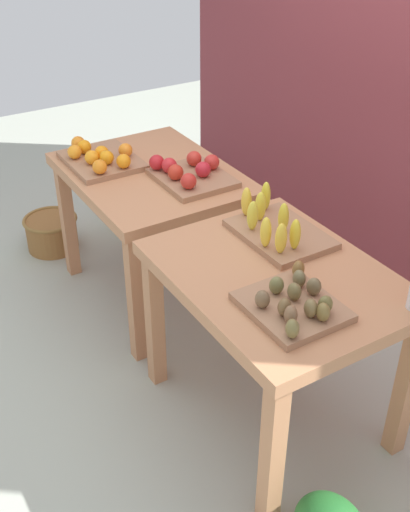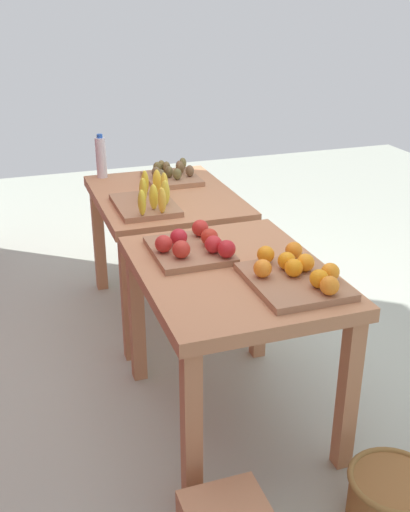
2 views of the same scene
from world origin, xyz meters
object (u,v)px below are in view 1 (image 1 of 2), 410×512
at_px(display_table_left, 152,191).
at_px(orange_bin, 100,158).
at_px(apple_bin, 189,173).
at_px(kiwi_bin, 294,303).
at_px(banana_crate, 276,228).
at_px(wicker_basket, 52,232).
at_px(cardboard_produce_box, 141,208).
at_px(display_table_right, 276,295).

height_order(display_table_left, orange_bin, orange_bin).
height_order(apple_bin, kiwi_bin, apple_bin).
relative_size(orange_bin, banana_crate, 1.03).
relative_size(display_table_left, banana_crate, 2.33).
bearing_deg(wicker_basket, cardboard_produce_box, 90.22).
bearing_deg(kiwi_bin, cardboard_produce_box, 169.27).
xyz_separation_m(display_table_left, display_table_right, (1.12, 0.00, 0.00)).
height_order(display_table_right, wicker_basket, display_table_right).
bearing_deg(apple_bin, display_table_left, -149.61).
distance_m(orange_bin, cardboard_produce_box, 1.05).
bearing_deg(kiwi_bin, banana_crate, 150.38).
height_order(display_table_right, banana_crate, banana_crate).
xyz_separation_m(apple_bin, kiwi_bin, (1.16, -0.23, -0.01)).
xyz_separation_m(display_table_left, apple_bin, (0.20, 0.12, 0.16)).
relative_size(apple_bin, wicker_basket, 1.16).
relative_size(kiwi_bin, cardboard_produce_box, 0.91).
distance_m(wicker_basket, cardboard_produce_box, 0.65).
height_order(display_table_left, apple_bin, apple_bin).
height_order(display_table_left, banana_crate, banana_crate).
height_order(orange_bin, apple_bin, apple_bin).
distance_m(apple_bin, kiwi_bin, 1.18).
relative_size(orange_bin, apple_bin, 1.13).
bearing_deg(orange_bin, kiwi_bin, 2.96).
xyz_separation_m(display_table_right, cardboard_produce_box, (-1.93, 0.30, -0.55)).
relative_size(display_table_right, apple_bin, 2.55).
bearing_deg(apple_bin, cardboard_produce_box, 169.84).
bearing_deg(cardboard_produce_box, display_table_left, -20.42).
height_order(orange_bin, cardboard_produce_box, orange_bin).
bearing_deg(apple_bin, banana_crate, 2.86).
relative_size(apple_bin, cardboard_produce_box, 1.02).
relative_size(display_table_right, kiwi_bin, 2.85).
distance_m(banana_crate, kiwi_bin, 0.53).
distance_m(kiwi_bin, wicker_basket, 2.29).
height_order(kiwi_bin, wicker_basket, kiwi_bin).
xyz_separation_m(orange_bin, apple_bin, (0.42, 0.31, 0.00)).
bearing_deg(banana_crate, cardboard_produce_box, 175.09).
bearing_deg(apple_bin, kiwi_bin, -11.22).
height_order(apple_bin, cardboard_produce_box, apple_bin).
distance_m(apple_bin, cardboard_produce_box, 1.25).
distance_m(orange_bin, wicker_basket, 0.93).
bearing_deg(display_table_left, display_table_right, 0.00).
relative_size(apple_bin, kiwi_bin, 1.12).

